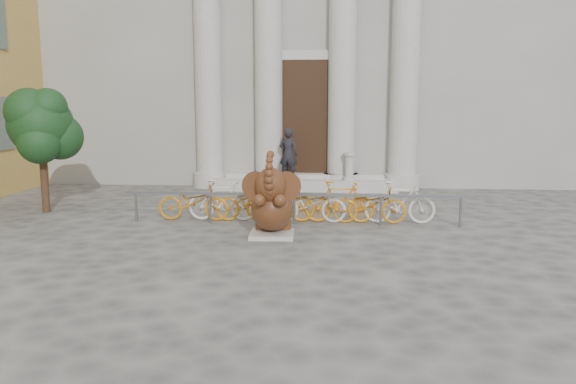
# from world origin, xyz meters

# --- Properties ---
(ground) EXTENTS (80.00, 80.00, 0.00)m
(ground) POSITION_xyz_m (0.00, 0.00, 0.00)
(ground) COLOR #474442
(ground) RESTS_ON ground
(classical_building) EXTENTS (22.00, 10.70, 12.00)m
(classical_building) POSITION_xyz_m (0.00, 14.93, 5.98)
(classical_building) COLOR gray
(classical_building) RESTS_ON ground
(entrance_steps) EXTENTS (6.00, 1.20, 0.36)m
(entrance_steps) POSITION_xyz_m (0.00, 9.40, 0.18)
(entrance_steps) COLOR #A8A59E
(entrance_steps) RESTS_ON ground
(elephant_statue) EXTENTS (1.24, 1.38, 1.85)m
(elephant_statue) POSITION_xyz_m (-0.31, 2.74, 0.67)
(elephant_statue) COLOR #A8A59E
(elephant_statue) RESTS_ON ground
(bike_rack) EXTENTS (8.00, 0.53, 1.00)m
(bike_rack) POSITION_xyz_m (0.05, 4.31, 0.50)
(bike_rack) COLOR slate
(bike_rack) RESTS_ON ground
(tree) EXTENTS (1.83, 1.67, 3.18)m
(tree) POSITION_xyz_m (-6.45, 4.98, 2.22)
(tree) COLOR #332114
(tree) RESTS_ON ground
(pedestrian) EXTENTS (0.68, 0.53, 1.67)m
(pedestrian) POSITION_xyz_m (-0.49, 9.05, 1.19)
(pedestrian) COLOR black
(pedestrian) RESTS_ON entrance_steps
(balustrade_post) EXTENTS (0.36, 0.36, 0.89)m
(balustrade_post) POSITION_xyz_m (1.45, 9.10, 0.77)
(balustrade_post) COLOR #A8A59E
(balustrade_post) RESTS_ON entrance_steps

